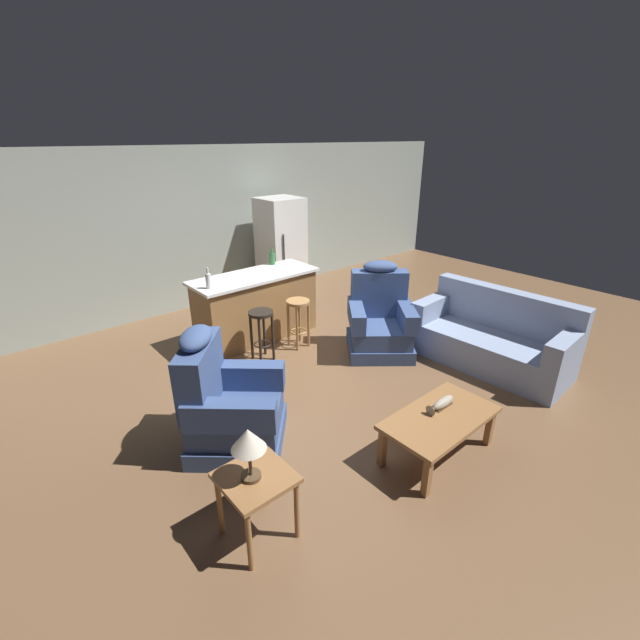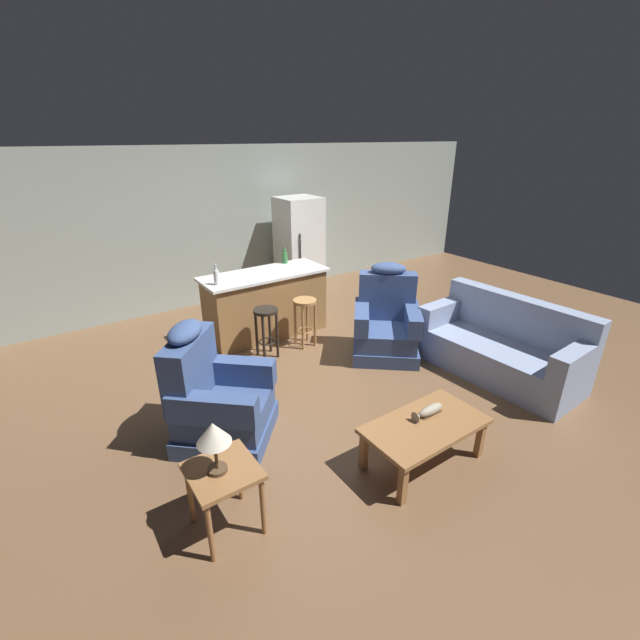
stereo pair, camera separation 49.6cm
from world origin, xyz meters
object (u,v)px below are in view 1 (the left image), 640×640
Objects in this scene: refrigerator at (281,248)px; recliner_near_island at (380,321)px; fish_figurine at (441,404)px; couch at (493,339)px; end_table at (256,486)px; kitchen_island at (256,306)px; table_lamp at (248,442)px; bar_stool_left at (262,326)px; coffee_table at (440,421)px; recliner_near_lamp at (228,405)px; bottle_tall_green at (272,258)px; bar_stool_right at (298,315)px; bottle_short_amber at (208,281)px.

recliner_near_island is at bearing -96.29° from refrigerator.
fish_figurine is 1.95m from couch.
fish_figurine is at bearing -8.23° from end_table.
kitchen_island reaches higher than end_table.
recliner_near_island reaches higher than table_lamp.
bar_stool_left is (1.55, 2.25, 0.01)m from end_table.
recliner_near_island is 0.67× the size of kitchen_island.
coffee_table is 1.95m from recliner_near_lamp.
couch is 7.99× the size of bottle_tall_green.
recliner_near_lamp is at bearing -129.57° from kitchen_island.
coffee_table is at bearing -92.64° from kitchen_island.
table_lamp is at bearing -134.10° from bar_stool_right.
bottle_short_amber is at bearing 129.21° from bar_stool_left.
fish_figurine is 1.23× the size of bottle_short_amber.
coffee_table is at bearing -85.98° from bar_stool_left.
bottle_tall_green is at bearing 76.00° from bar_stool_right.
kitchen_island is 0.95m from bottle_short_amber.
bar_stool_right is 1.28m from bottle_short_amber.
bar_stool_left is (-0.33, -0.63, -0.01)m from kitchen_island.
couch is 1.08× the size of kitchen_island.
end_table is 3.99m from bottle_tall_green.
couch is 7.01× the size of bottle_short_amber.
recliner_near_lamp is 1.76× the size of bar_stool_right.
recliner_near_lamp reaches higher than coffee_table.
kitchen_island is (1.88, 2.88, 0.02)m from end_table.
coffee_table is 2.60m from bar_stool_left.
couch is at bearing -82.48° from refrigerator.
fish_figurine is 1.93m from table_lamp.
recliner_near_island reaches higher than bottle_tall_green.
fish_figurine is 0.28× the size of recliner_near_lamp.
recliner_near_lamp reaches higher than couch.
bar_stool_right is (2.18, 2.25, -0.40)m from table_lamp.
couch is 1.61× the size of recliner_near_lamp.
table_lamp reaches higher than fish_figurine.
bar_stool_right reaches higher than end_table.
bottle_short_amber reaches higher than bottle_tall_green.
kitchen_island reaches higher than bar_stool_left.
fish_figurine is at bearing 12.37° from couch.
coffee_table is at bearing -3.59° from recliner_near_lamp.
bar_stool_right is 0.39× the size of refrigerator.
refrigerator is (1.48, 4.42, 0.52)m from coffee_table.
couch is at bearing 28.40° from recliner_near_lamp.
recliner_near_island is at bearing -45.88° from bar_stool_right.
refrigerator reaches higher than kitchen_island.
kitchen_island is at bearing -57.82° from couch.
coffee_table is 1.62× the size of bar_stool_right.
coffee_table is at bearing -108.53° from refrigerator.
bottle_tall_green is (-0.55, 1.70, 0.62)m from recliner_near_island.
couch is at bearing 73.43° from recliner_near_island.
fish_figurine is at bearing -8.15° from table_lamp.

